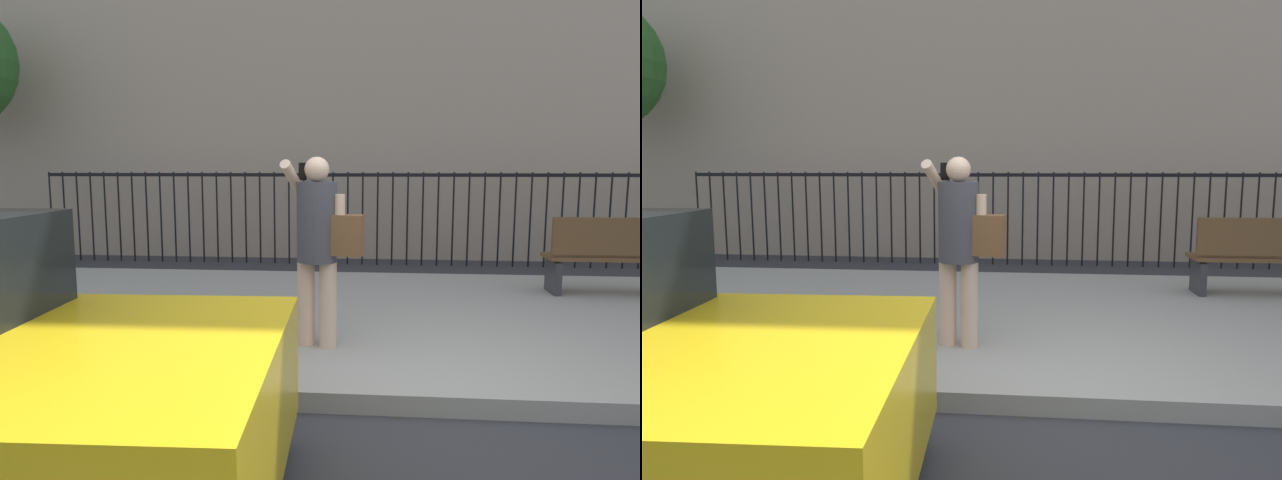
% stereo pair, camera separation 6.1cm
% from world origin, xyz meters
% --- Properties ---
extents(ground_plane, '(60.00, 60.00, 0.00)m').
position_xyz_m(ground_plane, '(0.00, 0.00, 0.00)').
color(ground_plane, '#333338').
extents(sidewalk, '(28.00, 4.40, 0.15)m').
position_xyz_m(sidewalk, '(0.00, 2.20, 0.07)').
color(sidewalk, '#9E9B93').
rests_on(sidewalk, ground).
extents(iron_fence, '(12.03, 0.04, 1.60)m').
position_xyz_m(iron_fence, '(0.00, 5.90, 1.02)').
color(iron_fence, black).
rests_on(iron_fence, ground).
extents(pedestrian_on_phone, '(0.70, 0.50, 1.62)m').
position_xyz_m(pedestrian_on_phone, '(-0.69, 1.01, 1.09)').
color(pedestrian_on_phone, beige).
rests_on(pedestrian_on_phone, sidewalk).
extents(street_bench, '(1.60, 0.45, 0.95)m').
position_xyz_m(street_bench, '(2.69, 3.21, 0.65)').
color(street_bench, brown).
rests_on(street_bench, sidewalk).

